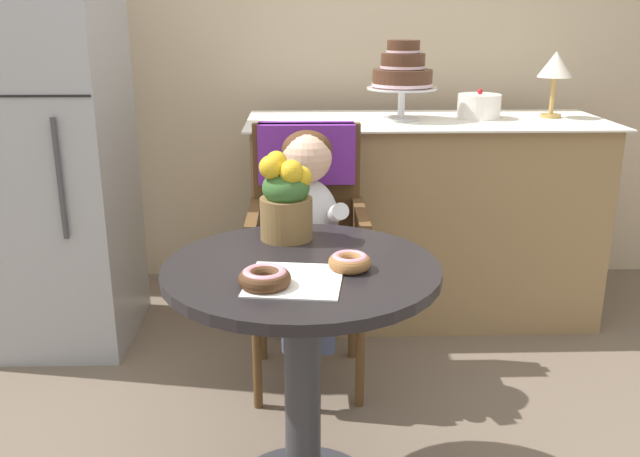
# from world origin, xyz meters

# --- Properties ---
(back_wall) EXTENTS (4.80, 0.10, 2.70)m
(back_wall) POSITION_xyz_m (0.00, 1.85, 1.35)
(back_wall) COLOR #C1AD8E
(back_wall) RESTS_ON ground
(cafe_table) EXTENTS (0.72, 0.72, 0.72)m
(cafe_table) POSITION_xyz_m (0.00, 0.00, 0.51)
(cafe_table) COLOR black
(cafe_table) RESTS_ON ground
(wicker_chair) EXTENTS (0.42, 0.45, 0.95)m
(wicker_chair) POSITION_xyz_m (0.02, 0.76, 0.64)
(wicker_chair) COLOR brown
(wicker_chair) RESTS_ON ground
(seated_child) EXTENTS (0.27, 0.32, 0.73)m
(seated_child) POSITION_xyz_m (0.02, 0.61, 0.68)
(seated_child) COLOR silver
(seated_child) RESTS_ON ground
(paper_napkin) EXTENTS (0.25, 0.26, 0.00)m
(paper_napkin) POSITION_xyz_m (-0.02, -0.11, 0.72)
(paper_napkin) COLOR white
(paper_napkin) RESTS_ON cafe_table
(donut_front) EXTENTS (0.13, 0.13, 0.04)m
(donut_front) POSITION_xyz_m (-0.09, -0.15, 0.74)
(donut_front) COLOR #4C2D19
(donut_front) RESTS_ON cafe_table
(donut_mid) EXTENTS (0.11, 0.11, 0.04)m
(donut_mid) POSITION_xyz_m (0.12, -0.04, 0.74)
(donut_mid) COLOR #936033
(donut_mid) RESTS_ON cafe_table
(flower_vase) EXTENTS (0.15, 0.15, 0.25)m
(flower_vase) POSITION_xyz_m (-0.04, 0.22, 0.84)
(flower_vase) COLOR brown
(flower_vase) RESTS_ON cafe_table
(display_counter) EXTENTS (1.56, 0.62, 0.90)m
(display_counter) POSITION_xyz_m (0.55, 1.30, 0.45)
(display_counter) COLOR #93754C
(display_counter) RESTS_ON ground
(tiered_cake_stand) EXTENTS (0.30, 0.30, 0.33)m
(tiered_cake_stand) POSITION_xyz_m (0.44, 1.30, 1.10)
(tiered_cake_stand) COLOR silver
(tiered_cake_stand) RESTS_ON display_counter
(round_layer_cake) EXTENTS (0.19, 0.19, 0.13)m
(round_layer_cake) POSITION_xyz_m (0.78, 1.34, 0.95)
(round_layer_cake) COLOR white
(round_layer_cake) RESTS_ON display_counter
(table_lamp) EXTENTS (0.15, 0.15, 0.28)m
(table_lamp) POSITION_xyz_m (1.11, 1.35, 1.12)
(table_lamp) COLOR #B28C47
(table_lamp) RESTS_ON display_counter
(refrigerator) EXTENTS (0.64, 0.63, 1.70)m
(refrigerator) POSITION_xyz_m (-1.05, 1.10, 0.85)
(refrigerator) COLOR #9EA0A5
(refrigerator) RESTS_ON ground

